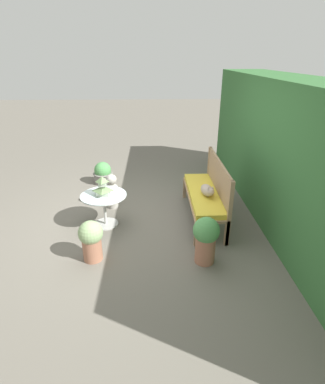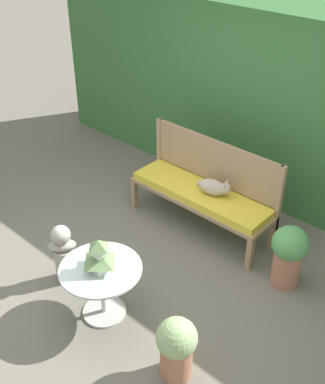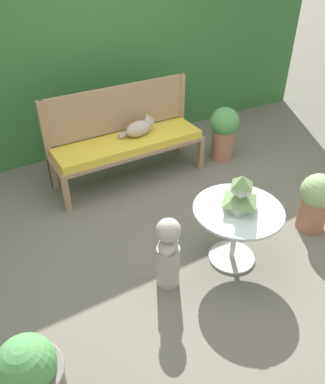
% 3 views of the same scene
% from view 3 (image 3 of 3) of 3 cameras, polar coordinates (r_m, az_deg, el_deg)
% --- Properties ---
extents(ground, '(30.00, 30.00, 0.00)m').
position_cam_3_polar(ground, '(3.52, 4.02, -5.95)').
color(ground, '#666056').
extents(foliage_hedge_back, '(6.40, 0.94, 2.19)m').
position_cam_3_polar(foliage_hedge_back, '(5.01, -12.16, 20.34)').
color(foliage_hedge_back, '#336633').
rests_on(foliage_hedge_back, ground).
extents(garden_bench, '(1.67, 0.49, 0.48)m').
position_cam_3_polar(garden_bench, '(4.07, -5.13, 7.07)').
color(garden_bench, '#937556').
rests_on(garden_bench, ground).
extents(bench_backrest, '(1.67, 0.06, 0.99)m').
position_cam_3_polar(bench_backrest, '(4.13, -6.75, 11.90)').
color(bench_backrest, '#937556').
rests_on(bench_backrest, ground).
extents(cat, '(0.42, 0.22, 0.21)m').
position_cam_3_polar(cat, '(4.08, -3.53, 9.75)').
color(cat, '#A89989').
rests_on(cat, garden_bench).
extents(patio_table, '(0.71, 0.71, 0.53)m').
position_cam_3_polar(patio_table, '(3.03, 11.26, -4.19)').
color(patio_table, '#B7B7B2').
rests_on(patio_table, ground).
extents(pagoda_birdhouse, '(0.25, 0.25, 0.30)m').
position_cam_3_polar(pagoda_birdhouse, '(2.89, 11.79, -0.47)').
color(pagoda_birdhouse, '#B2BCA8').
rests_on(pagoda_birdhouse, patio_table).
extents(garden_bust, '(0.28, 0.29, 0.63)m').
position_cam_3_polar(garden_bust, '(2.84, 0.87, -9.09)').
color(garden_bust, '#A39E93').
rests_on(garden_bust, ground).
extents(potted_plant_hedge_corner, '(0.42, 0.42, 0.46)m').
position_cam_3_polar(potted_plant_hedge_corner, '(2.51, -19.79, -24.42)').
color(potted_plant_hedge_corner, slate).
rests_on(potted_plant_hedge_corner, ground).
extents(potted_plant_bench_left, '(0.34, 0.34, 0.65)m').
position_cam_3_polar(potted_plant_bench_left, '(4.54, 9.31, 9.25)').
color(potted_plant_bench_left, '#9E664C').
rests_on(potted_plant_bench_left, ground).
extents(potted_plant_table_far, '(0.32, 0.32, 0.57)m').
position_cam_3_polar(potted_plant_table_far, '(3.64, 22.39, -1.11)').
color(potted_plant_table_far, '#9E664C').
rests_on(potted_plant_table_far, ground).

